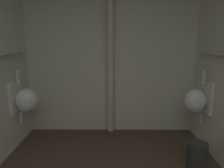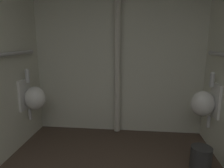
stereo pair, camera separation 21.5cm
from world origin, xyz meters
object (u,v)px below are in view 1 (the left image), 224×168
standpipe_back_wall (110,54)px  urinal_left_mid (25,100)px  waste_bin (197,156)px  urinal_right_mid (197,100)px

standpipe_back_wall → urinal_left_mid: bearing=-159.5°
urinal_left_mid → standpipe_back_wall: bearing=20.5°
waste_bin → urinal_left_mid: bearing=166.3°
urinal_left_mid → waste_bin: (2.21, -0.54, -0.52)m
urinal_left_mid → standpipe_back_wall: 1.39m
urinal_left_mid → urinal_right_mid: (2.37, -0.01, 0.00)m
urinal_left_mid → waste_bin: size_ratio=2.39×
urinal_left_mid → waste_bin: 2.33m
urinal_left_mid → urinal_right_mid: 2.37m
urinal_left_mid → waste_bin: urinal_left_mid is taller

